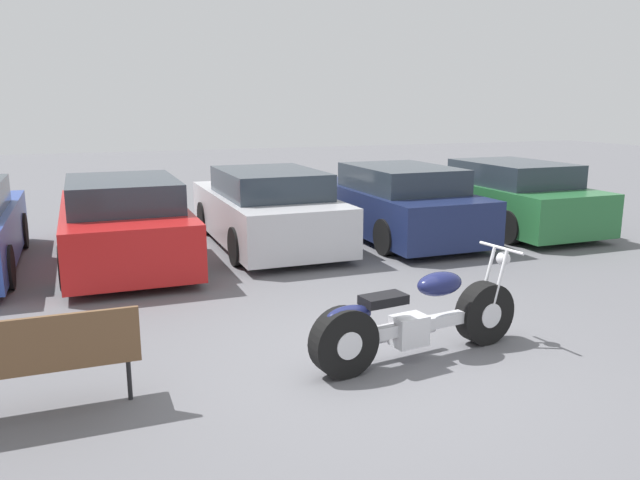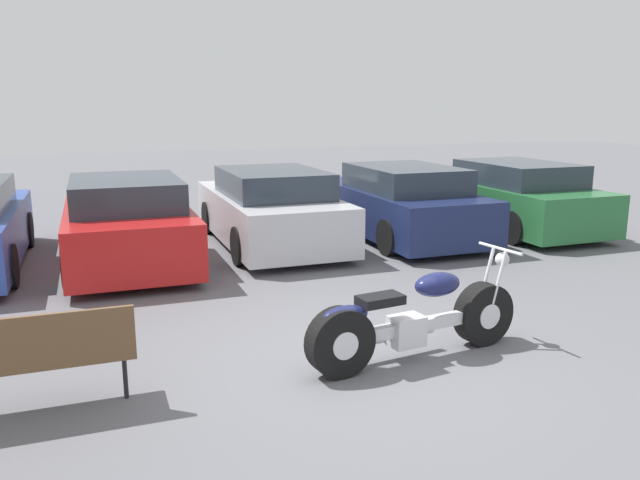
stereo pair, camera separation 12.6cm
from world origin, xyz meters
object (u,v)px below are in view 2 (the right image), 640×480
object	(u,v)px
parked_car_silver	(270,209)
park_bench	(31,353)
motorcycle	(413,321)
parked_car_navy	(399,204)
parked_car_red	(127,222)
parked_car_green	(510,197)

from	to	relation	value
parked_car_silver	park_bench	distance (m)	6.57
parked_car_silver	park_bench	size ratio (longest dim) A/B	2.72
motorcycle	parked_car_navy	size ratio (longest dim) A/B	0.55
parked_car_red	parked_car_green	bearing A→B (deg)	1.39
parked_car_red	parked_car_navy	bearing A→B (deg)	2.59
parked_car_silver	parked_car_navy	size ratio (longest dim) A/B	1.00
parked_car_red	park_bench	bearing A→B (deg)	-101.46
parked_car_red	parked_car_green	world-z (taller)	same
parked_car_silver	parked_car_navy	world-z (taller)	same
parked_car_navy	parked_car_red	bearing A→B (deg)	-177.41
parked_car_silver	park_bench	bearing A→B (deg)	-122.57
parked_car_red	parked_car_navy	distance (m)	5.01
parked_car_navy	parked_car_silver	bearing A→B (deg)	175.30
motorcycle	parked_car_navy	distance (m)	5.95
motorcycle	parked_car_green	size ratio (longest dim) A/B	0.55
parked_car_green	park_bench	distance (m)	10.04
parked_car_navy	park_bench	distance (m)	8.05
parked_car_navy	park_bench	bearing A→B (deg)	-138.57
motorcycle	parked_car_silver	world-z (taller)	parked_car_silver
motorcycle	park_bench	bearing A→B (deg)	179.59
parked_car_red	parked_car_green	size ratio (longest dim) A/B	1.00
parked_car_silver	parked_car_navy	distance (m)	2.51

